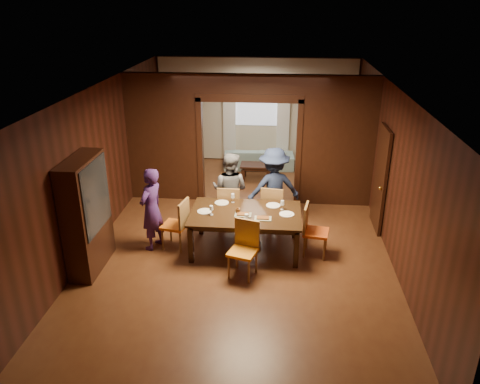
# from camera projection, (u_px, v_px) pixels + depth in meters

# --- Properties ---
(floor) EXTENTS (9.00, 9.00, 0.00)m
(floor) POSITION_uv_depth(u_px,v_px,m) (243.00, 232.00, 9.45)
(floor) COLOR #552B18
(floor) RESTS_ON ground
(ceiling) EXTENTS (5.50, 9.00, 0.02)m
(ceiling) POSITION_uv_depth(u_px,v_px,m) (243.00, 88.00, 8.32)
(ceiling) COLOR silver
(ceiling) RESTS_ON room_walls
(room_walls) EXTENTS (5.52, 9.01, 2.90)m
(room_walls) POSITION_uv_depth(u_px,v_px,m) (250.00, 134.00, 10.59)
(room_walls) COLOR black
(room_walls) RESTS_ON floor
(person_purple) EXTENTS (0.56, 0.67, 1.58)m
(person_purple) POSITION_uv_depth(u_px,v_px,m) (152.00, 209.00, 8.60)
(person_purple) COLOR #3F2060
(person_purple) RESTS_ON floor
(person_grey) EXTENTS (0.91, 0.79, 1.59)m
(person_grey) POSITION_uv_depth(u_px,v_px,m) (230.00, 190.00, 9.41)
(person_grey) COLOR slate
(person_grey) RESTS_ON floor
(person_navy) EXTENTS (1.22, 0.91, 1.68)m
(person_navy) POSITION_uv_depth(u_px,v_px,m) (274.00, 188.00, 9.38)
(person_navy) COLOR #1A2443
(person_navy) RESTS_ON floor
(sofa) EXTENTS (1.94, 0.85, 0.55)m
(sofa) POSITION_uv_depth(u_px,v_px,m) (259.00, 158.00, 12.86)
(sofa) COLOR #82A6AB
(sofa) RESTS_ON floor
(serving_bowl) EXTENTS (0.28, 0.28, 0.07)m
(serving_bowl) POSITION_uv_depth(u_px,v_px,m) (254.00, 208.00, 8.62)
(serving_bowl) COLOR black
(serving_bowl) RESTS_ON dining_table
(dining_table) EXTENTS (2.01, 1.25, 0.76)m
(dining_table) POSITION_uv_depth(u_px,v_px,m) (246.00, 231.00, 8.67)
(dining_table) COLOR black
(dining_table) RESTS_ON floor
(coffee_table) EXTENTS (0.80, 0.50, 0.40)m
(coffee_table) POSITION_uv_depth(u_px,v_px,m) (256.00, 172.00, 12.10)
(coffee_table) COLOR black
(coffee_table) RESTS_ON floor
(chair_left) EXTENTS (0.52, 0.52, 0.97)m
(chair_left) POSITION_uv_depth(u_px,v_px,m) (175.00, 224.00, 8.72)
(chair_left) COLOR orange
(chair_left) RESTS_ON floor
(chair_right) EXTENTS (0.51, 0.51, 0.97)m
(chair_right) POSITION_uv_depth(u_px,v_px,m) (316.00, 231.00, 8.47)
(chair_right) COLOR #DF5015
(chair_right) RESTS_ON floor
(chair_far_l) EXTENTS (0.44, 0.44, 0.97)m
(chair_far_l) POSITION_uv_depth(u_px,v_px,m) (230.00, 207.00, 9.40)
(chair_far_l) COLOR red
(chair_far_l) RESTS_ON floor
(chair_far_r) EXTENTS (0.50, 0.50, 0.97)m
(chair_far_r) POSITION_uv_depth(u_px,v_px,m) (273.00, 207.00, 9.39)
(chair_far_r) COLOR #D44D14
(chair_far_r) RESTS_ON floor
(chair_near) EXTENTS (0.55, 0.55, 0.97)m
(chair_near) POSITION_uv_depth(u_px,v_px,m) (243.00, 250.00, 7.82)
(chair_near) COLOR orange
(chair_near) RESTS_ON floor
(hutch) EXTENTS (0.40, 1.20, 2.00)m
(hutch) POSITION_uv_depth(u_px,v_px,m) (87.00, 215.00, 7.89)
(hutch) COLOR black
(hutch) RESTS_ON floor
(door_right) EXTENTS (0.06, 0.90, 2.10)m
(door_right) POSITION_uv_depth(u_px,v_px,m) (381.00, 179.00, 9.28)
(door_right) COLOR black
(door_right) RESTS_ON floor
(window_far) EXTENTS (1.20, 0.03, 1.30)m
(window_far) POSITION_uv_depth(u_px,v_px,m) (257.00, 102.00, 12.86)
(window_far) COLOR silver
(window_far) RESTS_ON back_wall
(curtain_left) EXTENTS (0.35, 0.06, 2.40)m
(curtain_left) POSITION_uv_depth(u_px,v_px,m) (229.00, 118.00, 13.06)
(curtain_left) COLOR white
(curtain_left) RESTS_ON back_wall
(curtain_right) EXTENTS (0.35, 0.06, 2.40)m
(curtain_right) POSITION_uv_depth(u_px,v_px,m) (283.00, 119.00, 12.93)
(curtain_right) COLOR white
(curtain_right) RESTS_ON back_wall
(plate_left) EXTENTS (0.27, 0.27, 0.01)m
(plate_left) POSITION_uv_depth(u_px,v_px,m) (205.00, 211.00, 8.57)
(plate_left) COLOR silver
(plate_left) RESTS_ON dining_table
(plate_far_l) EXTENTS (0.27, 0.27, 0.01)m
(plate_far_l) POSITION_uv_depth(u_px,v_px,m) (222.00, 203.00, 8.92)
(plate_far_l) COLOR silver
(plate_far_l) RESTS_ON dining_table
(plate_far_r) EXTENTS (0.27, 0.27, 0.01)m
(plate_far_r) POSITION_uv_depth(u_px,v_px,m) (273.00, 205.00, 8.81)
(plate_far_r) COLOR white
(plate_far_r) RESTS_ON dining_table
(plate_right) EXTENTS (0.27, 0.27, 0.01)m
(plate_right) POSITION_uv_depth(u_px,v_px,m) (287.00, 214.00, 8.46)
(plate_right) COLOR white
(plate_right) RESTS_ON dining_table
(plate_near) EXTENTS (0.27, 0.27, 0.01)m
(plate_near) POSITION_uv_depth(u_px,v_px,m) (243.00, 222.00, 8.17)
(plate_near) COLOR silver
(plate_near) RESTS_ON dining_table
(platter_a) EXTENTS (0.30, 0.20, 0.04)m
(platter_a) POSITION_uv_depth(u_px,v_px,m) (243.00, 214.00, 8.42)
(platter_a) COLOR gray
(platter_a) RESTS_ON dining_table
(platter_b) EXTENTS (0.30, 0.20, 0.04)m
(platter_b) POSITION_uv_depth(u_px,v_px,m) (263.00, 218.00, 8.28)
(platter_b) COLOR gray
(platter_b) RESTS_ON dining_table
(wineglass_left) EXTENTS (0.08, 0.08, 0.18)m
(wineglass_left) POSITION_uv_depth(u_px,v_px,m) (211.00, 210.00, 8.41)
(wineglass_left) COLOR white
(wineglass_left) RESTS_ON dining_table
(wineglass_far) EXTENTS (0.08, 0.08, 0.18)m
(wineglass_far) POSITION_uv_depth(u_px,v_px,m) (233.00, 198.00, 8.91)
(wineglass_far) COLOR silver
(wineglass_far) RESTS_ON dining_table
(wineglass_right) EXTENTS (0.08, 0.08, 0.18)m
(wineglass_right) POSITION_uv_depth(u_px,v_px,m) (282.00, 205.00, 8.61)
(wineglass_right) COLOR silver
(wineglass_right) RESTS_ON dining_table
(tumbler) EXTENTS (0.07, 0.07, 0.14)m
(tumbler) POSITION_uv_depth(u_px,v_px,m) (246.00, 218.00, 8.18)
(tumbler) COLOR silver
(tumbler) RESTS_ON dining_table
(condiment_jar) EXTENTS (0.08, 0.08, 0.11)m
(condiment_jar) POSITION_uv_depth(u_px,v_px,m) (238.00, 210.00, 8.49)
(condiment_jar) COLOR #482810
(condiment_jar) RESTS_ON dining_table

